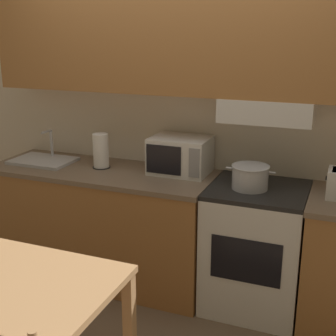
% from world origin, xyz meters
% --- Properties ---
extents(ground_plane, '(16.00, 16.00, 0.00)m').
position_xyz_m(ground_plane, '(0.00, 0.00, 0.00)').
color(ground_plane, brown).
extents(wall_back, '(5.34, 0.38, 2.55)m').
position_xyz_m(wall_back, '(0.01, -0.07, 1.56)').
color(wall_back, silver).
rests_on(wall_back, ground_plane).
extents(lower_counter_main, '(1.76, 0.67, 0.89)m').
position_xyz_m(lower_counter_main, '(-0.60, -0.33, 0.45)').
color(lower_counter_main, '#A36B38').
rests_on(lower_counter_main, ground_plane).
extents(stove_range, '(0.65, 0.64, 0.89)m').
position_xyz_m(stove_range, '(0.61, -0.32, 0.45)').
color(stove_range, silver).
rests_on(stove_range, ground_plane).
extents(cooking_pot, '(0.33, 0.25, 0.16)m').
position_xyz_m(cooking_pot, '(0.55, -0.35, 0.98)').
color(cooking_pot, '#B7BABF').
rests_on(cooking_pot, stove_range).
extents(microwave, '(0.43, 0.34, 0.27)m').
position_xyz_m(microwave, '(-0.01, -0.18, 1.03)').
color(microwave, silver).
rests_on(microwave, lower_counter_main).
extents(sink_basin, '(0.48, 0.34, 0.25)m').
position_xyz_m(sink_basin, '(-1.13, -0.32, 0.91)').
color(sink_basin, '#B7BABF').
rests_on(sink_basin, lower_counter_main).
extents(paper_towel_roll, '(0.14, 0.14, 0.27)m').
position_xyz_m(paper_towel_roll, '(-0.62, -0.28, 1.02)').
color(paper_towel_roll, black).
rests_on(paper_towel_roll, lower_counter_main).
extents(dining_table, '(0.96, 0.72, 0.77)m').
position_xyz_m(dining_table, '(-0.27, -1.75, 0.64)').
color(dining_table, tan).
rests_on(dining_table, ground_plane).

